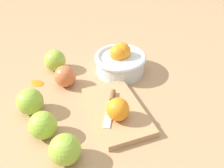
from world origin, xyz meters
name	(u,v)px	position (x,y,z in m)	size (l,w,h in m)	color
ground_plane	(86,102)	(0.00, 0.00, 0.00)	(2.40, 2.40, 0.00)	tan
bowl	(120,61)	(-0.15, 0.13, 0.04)	(0.18, 0.18, 0.11)	silver
cutting_board	(117,111)	(0.06, 0.09, 0.01)	(0.25, 0.14, 0.02)	tan
orange_on_board	(118,109)	(0.10, 0.08, 0.05)	(0.06, 0.06, 0.06)	orange
knife	(111,103)	(0.04, 0.07, 0.02)	(0.15, 0.06, 0.01)	silver
apple_front_left	(65,76)	(-0.10, -0.06, 0.04)	(0.07, 0.07, 0.07)	#CC6638
apple_front_right	(43,125)	(0.12, -0.12, 0.04)	(0.08, 0.08, 0.08)	#8EB738
apple_front_left_2	(55,60)	(-0.20, -0.10, 0.04)	(0.08, 0.08, 0.08)	#8EB738
apple_front_center	(30,101)	(0.02, -0.16, 0.04)	(0.08, 0.08, 0.08)	#8EB738
apple_front_right_2	(65,149)	(0.21, -0.06, 0.04)	(0.08, 0.08, 0.08)	#8EB738
citrus_peel	(37,83)	(-0.12, -0.16, 0.00)	(0.05, 0.04, 0.01)	orange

